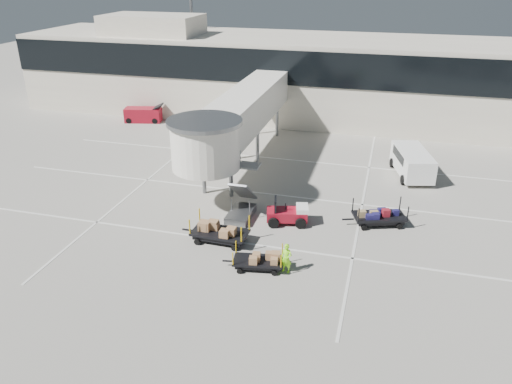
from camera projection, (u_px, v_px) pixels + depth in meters
The scene contains 11 objects.
ground at pixel (239, 262), 27.35m from camera, with size 140.00×140.00×0.00m, color #ABA699.
lane_markings at pixel (268, 192), 35.68m from camera, with size 40.00×30.00×0.02m.
terminal at pixel (320, 77), 51.94m from camera, with size 64.00×12.11×15.20m.
jet_bridge at pixel (235, 119), 37.26m from camera, with size 5.70×20.40×6.03m.
baggage_tug at pixel (288, 214), 31.20m from camera, with size 2.77×2.11×1.68m.
suitcase_cart at pixel (379, 217), 31.03m from camera, with size 3.96×2.54×1.53m.
box_cart_near at pixel (256, 261), 26.56m from camera, with size 3.30×1.73×1.27m.
box_cart_far at pixel (220, 232), 29.09m from camera, with size 4.05×1.72×1.58m.
ground_worker at pixel (286, 258), 26.16m from camera, with size 0.60×0.39×1.64m, color #83E818.
minivan at pixel (412, 160), 38.08m from camera, with size 3.35×5.58×1.98m.
belt_loader at pixel (143, 115), 51.16m from camera, with size 4.12×2.30×1.88m.
Camera 1 is at (7.08, -22.15, 14.93)m, focal length 35.00 mm.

